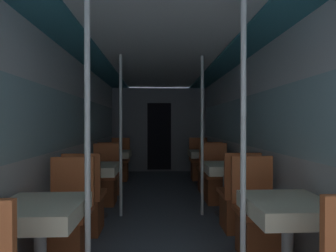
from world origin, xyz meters
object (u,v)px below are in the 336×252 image
Objects in this scene: chair_left_far_0 at (67,229)px; support_pole_left_1 at (121,135)px; chair_left_near_2 at (111,177)px; dining_table_right_2 at (204,156)px; support_pole_left_0 at (87,147)px; dining_table_right_1 at (226,171)px; chair_right_far_1 at (217,184)px; chair_right_near_1 at (238,206)px; support_pole_right_1 at (202,135)px; chair_right_far_2 at (199,166)px; chair_left_near_1 at (85,208)px; dining_table_left_1 at (96,172)px; dining_table_left_0 at (40,217)px; chair_left_far_2 at (120,167)px; dining_table_right_0 at (288,213)px; chair_right_far_0 at (258,226)px; dining_table_left_2 at (116,156)px; chair_left_far_1 at (104,185)px; chair_right_near_2 at (209,176)px; support_pole_right_0 at (243,146)px.

support_pole_left_1 reaches higher than chair_left_far_0.
chair_left_near_2 reaches higher than dining_table_right_2.
support_pole_left_0 is 3.12× the size of dining_table_right_1.
chair_right_near_1 is at bearing 90.00° from chair_right_far_1.
chair_right_far_2 is at bearing 81.68° from support_pole_right_1.
chair_left_near_1 is 0.43× the size of support_pole_left_1.
dining_table_left_1 is 0.65m from chair_left_near_1.
dining_table_left_0 is 0.75× the size of chair_left_far_2.
dining_table_right_1 is (0.00, 1.76, 0.00)m from dining_table_right_0.
chair_left_near_2 is 3.00m from chair_right_far_0.
chair_left_far_0 is 2.38m from chair_left_near_2.
dining_table_left_0 is 2.53m from dining_table_right_1.
chair_right_far_0 is 1.49m from support_pole_right_1.
support_pole_left_0 reaches higher than chair_right_far_1.
chair_left_far_0 is 2.97m from dining_table_left_2.
chair_left_far_1 is (0.00, 1.76, 0.00)m from chair_left_far_0.
chair_right_near_1 is at bearing -90.00° from chair_right_far_0.
support_pole_right_1 reaches higher than chair_right_near_2.
dining_table_left_2 is 1.00× the size of dining_table_right_2.
dining_table_left_1 is 0.61m from support_pole_left_1.
chair_left_far_0 is at bearing -121.74° from dining_table_right_2.
dining_table_left_2 is at bearing 117.43° from dining_table_right_0.
chair_left_far_0 is at bearing -161.05° from chair_right_near_1.
dining_table_left_1 is 0.75× the size of chair_right_near_2.
support_pole_right_1 is (1.15, 1.76, 0.00)m from support_pole_left_0.
support_pole_left_0 is 3.08m from chair_left_near_2.
chair_right_far_2 is (1.82, 3.51, 0.00)m from chair_left_far_0.
dining_table_left_0 is 3.51m from dining_table_left_2.
dining_table_left_1 is at bearing 180.00° from dining_table_right_1.
chair_left_far_1 is at bearing -146.84° from dining_table_right_2.
dining_table_left_1 is at bearing 17.22° from chair_right_far_1.
dining_table_right_2 is at bearing 67.10° from support_pole_left_0.
dining_table_left_0 is 1.00× the size of dining_table_right_0.
support_pole_left_0 is 3.12× the size of dining_table_left_2.
support_pole_right_1 reaches higher than dining_table_left_2.
dining_table_left_2 is 2.53m from dining_table_right_1.
chair_left_near_1 is 1.00× the size of chair_right_far_2.
chair_left_near_2 is 1.82m from chair_right_near_2.
chair_right_near_1 is at bearing 33.16° from dining_table_left_0.
chair_right_far_0 is at bearing -52.58° from chair_left_near_2.
chair_right_far_0 is 0.43× the size of support_pole_right_0.
chair_left_near_2 is at bearing -90.00° from chair_left_far_0.
support_pole_left_0 reaches higher than chair_left_far_1.
dining_table_right_2 is (1.82, 1.76, 0.00)m from dining_table_left_1.
dining_table_left_0 is 0.75× the size of chair_right_far_0.
chair_left_near_1 is 1.76m from chair_left_near_2.
dining_table_left_1 is 1.94m from chair_right_far_1.
dining_table_right_1 is at bearing 79.07° from support_pole_right_0.
support_pole_left_1 is 1.49m from chair_left_near_2.
dining_table_left_2 is at bearing 136.07° from dining_table_right_1.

